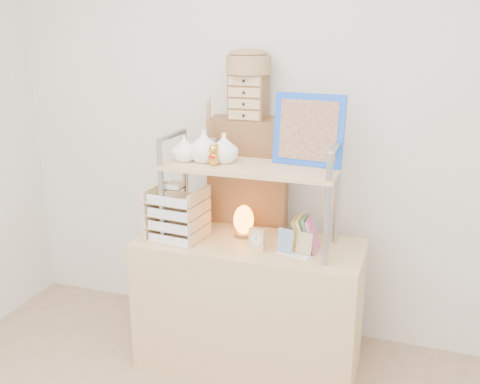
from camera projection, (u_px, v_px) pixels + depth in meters
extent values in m
cube|color=silver|center=(276.00, 124.00, 3.13)|extent=(3.40, 0.02, 2.60)
cube|color=tan|center=(249.00, 305.00, 2.95)|extent=(1.20, 0.50, 0.75)
cube|color=brown|center=(249.00, 229.00, 3.23)|extent=(0.48, 0.30, 1.35)
cylinder|color=#90969D|center=(161.00, 193.00, 2.76)|extent=(0.03, 0.03, 0.55)
cylinder|color=#90969D|center=(185.00, 178.00, 3.03)|extent=(0.03, 0.03, 0.55)
cylinder|color=#90969D|center=(172.00, 136.00, 2.81)|extent=(0.03, 0.30, 0.03)
cylinder|color=#90969D|center=(327.00, 211.00, 2.49)|extent=(0.03, 0.03, 0.55)
cylinder|color=#90969D|center=(337.00, 193.00, 2.76)|extent=(0.03, 0.03, 0.55)
cylinder|color=#90969D|center=(336.00, 147.00, 2.55)|extent=(0.03, 0.30, 0.03)
cube|color=tan|center=(250.00, 168.00, 2.72)|extent=(0.90, 0.34, 0.02)
imported|color=white|center=(184.00, 148.00, 2.79)|extent=(0.13, 0.13, 0.14)
imported|color=white|center=(204.00, 146.00, 2.77)|extent=(0.16, 0.16, 0.17)
imported|color=white|center=(224.00, 148.00, 2.76)|extent=(0.15, 0.15, 0.15)
cylinder|color=#2543A0|center=(210.00, 148.00, 2.89)|extent=(0.07, 0.07, 0.10)
cube|color=blue|center=(309.00, 130.00, 2.67)|extent=(0.37, 0.09, 0.36)
cube|color=#543026|center=(308.00, 130.00, 2.66)|extent=(0.30, 0.07, 0.30)
cube|color=#D55D96|center=(312.00, 235.00, 2.71)|extent=(0.06, 0.12, 0.17)
cube|color=#4E9D56|center=(309.00, 233.00, 2.74)|extent=(0.07, 0.12, 0.17)
cube|color=tan|center=(304.00, 234.00, 2.73)|extent=(0.07, 0.13, 0.17)
cube|color=gold|center=(300.00, 232.00, 2.75)|extent=(0.08, 0.14, 0.16)
cube|color=#D8BA82|center=(178.00, 237.00, 2.90)|extent=(0.28, 0.26, 0.01)
cube|color=white|center=(168.00, 240.00, 2.79)|extent=(0.24, 0.03, 0.05)
cube|color=#D8BA82|center=(178.00, 224.00, 2.88)|extent=(0.28, 0.26, 0.01)
cube|color=white|center=(168.00, 228.00, 2.77)|extent=(0.24, 0.03, 0.05)
cube|color=#D8BA82|center=(177.00, 212.00, 2.86)|extent=(0.28, 0.26, 0.01)
cube|color=white|center=(167.00, 215.00, 2.75)|extent=(0.24, 0.03, 0.05)
cube|color=#D8BA82|center=(177.00, 199.00, 2.84)|extent=(0.28, 0.26, 0.01)
cube|color=white|center=(167.00, 201.00, 2.73)|extent=(0.24, 0.03, 0.05)
cube|color=beige|center=(175.00, 186.00, 2.80)|extent=(0.08, 0.08, 0.03)
cylinder|color=brown|center=(244.00, 234.00, 2.92)|extent=(0.10, 0.10, 0.02)
ellipsoid|color=orange|center=(244.00, 219.00, 2.90)|extent=(0.12, 0.11, 0.16)
cube|color=tan|center=(257.00, 239.00, 2.73)|extent=(0.09, 0.04, 0.12)
cylinder|color=white|center=(256.00, 240.00, 2.71)|extent=(0.06, 0.01, 0.06)
cube|color=white|center=(293.00, 254.00, 2.68)|extent=(0.19, 0.10, 0.01)
cube|color=#1E4A8D|center=(285.00, 240.00, 2.68)|extent=(0.09, 0.05, 0.12)
cube|color=tan|center=(304.00, 243.00, 2.66)|extent=(0.09, 0.05, 0.11)
cube|color=brown|center=(248.00, 97.00, 2.98)|extent=(0.20, 0.15, 0.25)
cube|color=tan|center=(244.00, 115.00, 2.94)|extent=(0.18, 0.01, 0.05)
cube|color=tan|center=(244.00, 104.00, 2.92)|extent=(0.18, 0.01, 0.05)
cube|color=tan|center=(244.00, 92.00, 2.90)|extent=(0.18, 0.01, 0.05)
cube|color=tan|center=(244.00, 81.00, 2.88)|extent=(0.18, 0.01, 0.05)
cylinder|color=brown|center=(248.00, 64.00, 2.93)|extent=(0.25, 0.25, 0.10)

